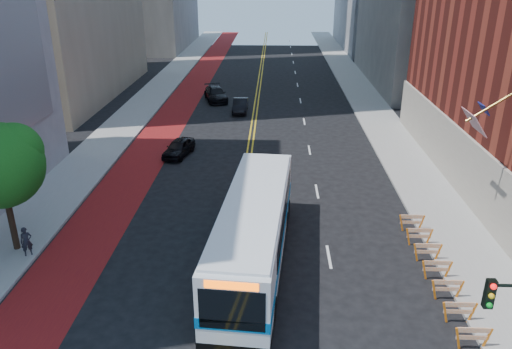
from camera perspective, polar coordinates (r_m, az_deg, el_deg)
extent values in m
plane|color=black|center=(21.01, -3.75, -17.80)|extent=(160.00, 160.00, 0.00)
cube|color=gray|center=(49.82, -14.25, 6.17)|extent=(4.00, 140.00, 0.15)
cube|color=gray|center=(48.90, 14.03, 5.89)|extent=(4.00, 140.00, 0.15)
cube|color=maroon|center=(48.90, -9.83, 6.15)|extent=(3.60, 140.00, 0.01)
cube|color=gold|center=(47.91, -0.46, 6.14)|extent=(0.14, 140.00, 0.01)
cube|color=gold|center=(47.90, -0.03, 6.13)|extent=(0.14, 140.00, 0.01)
cube|color=silver|center=(25.94, 8.33, -9.27)|extent=(0.14, 2.20, 0.01)
cube|color=silver|center=(32.97, 6.98, -1.91)|extent=(0.14, 2.20, 0.01)
cube|color=silver|center=(40.36, 6.12, 2.81)|extent=(0.14, 2.20, 0.01)
cube|color=silver|center=(47.95, 5.53, 6.05)|extent=(0.14, 2.20, 0.01)
cube|color=silver|center=(55.66, 5.10, 8.40)|extent=(0.14, 2.20, 0.01)
cube|color=silver|center=(63.44, 4.76, 10.18)|extent=(0.14, 2.20, 0.01)
cube|color=silver|center=(71.26, 4.50, 11.56)|extent=(0.14, 2.20, 0.01)
cube|color=silver|center=(79.12, 4.29, 12.68)|extent=(0.14, 2.20, 0.01)
cube|color=silver|center=(87.01, 4.12, 13.59)|extent=(0.14, 2.20, 0.01)
cube|color=silver|center=(94.92, 3.97, 14.35)|extent=(0.14, 2.20, 0.01)
cube|color=silver|center=(102.84, 3.84, 14.99)|extent=(0.14, 2.20, 0.01)
cube|color=#9E9384|center=(32.56, 23.87, -0.28)|extent=(0.50, 36.00, 4.00)
cube|color=black|center=(33.78, 23.21, -1.03)|extent=(0.35, 2.80, 2.20)
cube|color=black|center=(39.94, 19.89, 2.99)|extent=(0.35, 2.80, 2.20)
cylinder|color=#A57F33|center=(26.90, 25.97, 7.45)|extent=(2.85, 0.12, 2.05)
cube|color=#B21419|center=(26.76, 23.64, 5.53)|extent=(0.75, 1.90, 1.05)
cube|color=navy|center=(27.23, 24.58, 6.86)|extent=(0.39, 0.85, 0.52)
cube|color=orange|center=(21.48, 22.06, -16.95)|extent=(0.32, 0.06, 0.99)
cube|color=orange|center=(21.87, 24.89, -16.68)|extent=(0.32, 0.06, 0.99)
cube|color=orange|center=(21.43, 23.66, -15.98)|extent=(1.25, 0.05, 0.22)
cube|color=orange|center=(21.64, 23.51, -16.72)|extent=(1.25, 0.05, 0.18)
cube|color=orange|center=(22.62, 20.80, -14.51)|extent=(0.32, 0.06, 0.99)
cube|color=orange|center=(22.99, 23.47, -14.31)|extent=(0.32, 0.06, 0.99)
cube|color=orange|center=(22.57, 22.30, -13.59)|extent=(1.25, 0.05, 0.22)
cube|color=orange|center=(22.77, 22.17, -14.31)|extent=(1.25, 0.05, 0.18)
cube|color=orange|center=(23.81, 19.68, -12.30)|extent=(0.32, 0.06, 0.99)
cube|color=orange|center=(24.16, 22.22, -12.15)|extent=(0.32, 0.06, 0.99)
cube|color=orange|center=(23.76, 21.09, -11.43)|extent=(1.25, 0.05, 0.22)
cube|color=orange|center=(23.95, 20.98, -12.13)|extent=(1.25, 0.05, 0.18)
cube|color=orange|center=(25.03, 18.68, -10.30)|extent=(0.32, 0.06, 0.99)
cube|color=orange|center=(25.37, 21.10, -10.19)|extent=(0.32, 0.06, 0.99)
cube|color=orange|center=(24.99, 20.02, -9.47)|extent=(1.25, 0.05, 0.22)
cube|color=orange|center=(25.17, 19.92, -10.15)|extent=(1.25, 0.05, 0.18)
cube|color=orange|center=(26.29, 17.79, -8.48)|extent=(0.32, 0.06, 0.99)
cube|color=orange|center=(26.61, 20.10, -8.41)|extent=(0.32, 0.06, 0.99)
cube|color=orange|center=(26.25, 19.06, -7.70)|extent=(1.25, 0.05, 0.22)
cube|color=orange|center=(26.42, 18.97, -8.36)|extent=(1.25, 0.05, 0.18)
cube|color=orange|center=(27.58, 16.99, -6.83)|extent=(0.32, 0.06, 0.99)
cube|color=orange|center=(27.89, 19.19, -6.79)|extent=(0.32, 0.06, 0.99)
cube|color=orange|center=(27.55, 18.20, -6.09)|extent=(1.25, 0.05, 0.22)
cube|color=orange|center=(27.71, 18.11, -6.72)|extent=(1.25, 0.05, 0.18)
cube|color=orange|center=(28.90, 16.27, -5.33)|extent=(0.32, 0.06, 0.99)
cube|color=orange|center=(29.19, 18.37, -5.31)|extent=(0.32, 0.06, 0.99)
cube|color=orange|center=(28.86, 17.42, -4.62)|extent=(1.25, 0.05, 0.22)
cube|color=orange|center=(29.02, 17.34, -5.23)|extent=(1.25, 0.05, 0.18)
cylinder|color=black|center=(28.18, -26.16, -4.76)|extent=(0.32, 0.32, 3.20)
sphere|color=#104C10|center=(27.05, -27.24, 0.91)|extent=(4.20, 4.20, 4.20)
sphere|color=#104C10|center=(26.90, -25.96, 2.40)|extent=(2.80, 2.80, 2.80)
cube|color=black|center=(16.52, 25.13, -12.24)|extent=(0.28, 0.22, 0.95)
sphere|color=red|center=(16.23, 25.51, -11.49)|extent=(0.18, 0.18, 0.18)
sphere|color=yellow|center=(16.41, 25.32, -12.45)|extent=(0.18, 0.18, 0.18)
sphere|color=#0CA526|center=(16.59, 25.12, -13.39)|extent=(0.18, 0.18, 0.18)
cube|color=silver|center=(24.14, -0.24, -6.36)|extent=(3.86, 13.10, 3.07)
cube|color=#035CA2|center=(24.36, -0.23, -7.30)|extent=(3.91, 13.14, 0.48)
cube|color=black|center=(24.65, 0.01, -4.36)|extent=(3.59, 9.24, 1.02)
cube|color=black|center=(18.69, -2.77, -15.21)|extent=(2.46, 0.31, 1.72)
cube|color=black|center=(29.71, 1.30, 0.39)|extent=(2.24, 0.29, 1.08)
cube|color=#FF5905|center=(18.04, -2.84, -12.54)|extent=(1.96, 0.25, 0.32)
cube|color=silver|center=(23.41, -0.24, -2.96)|extent=(3.67, 12.44, 0.13)
cube|color=black|center=(24.92, -0.23, -9.44)|extent=(3.90, 13.13, 0.32)
cylinder|color=black|center=(21.65, -5.08, -14.60)|extent=(0.41, 1.10, 1.08)
cylinder|color=black|center=(21.34, 1.85, -15.15)|extent=(0.41, 1.10, 1.08)
cylinder|color=black|center=(28.10, -1.89, -5.11)|extent=(0.41, 1.10, 1.08)
cylinder|color=black|center=(27.86, 3.30, -5.39)|extent=(0.41, 1.10, 1.08)
cylinder|color=black|center=(29.46, -1.44, -3.71)|extent=(0.41, 1.10, 1.08)
cylinder|color=black|center=(29.23, 3.50, -3.97)|extent=(0.41, 1.10, 1.08)
imported|color=black|center=(39.17, -8.83, 3.04)|extent=(2.37, 4.08, 1.30)
imported|color=black|center=(50.84, -1.80, 7.88)|extent=(1.43, 4.09, 1.35)
imported|color=black|center=(55.46, -4.63, 9.14)|extent=(3.37, 5.45, 1.47)
imported|color=black|center=(27.67, -24.76, -6.96)|extent=(0.67, 0.61, 1.53)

